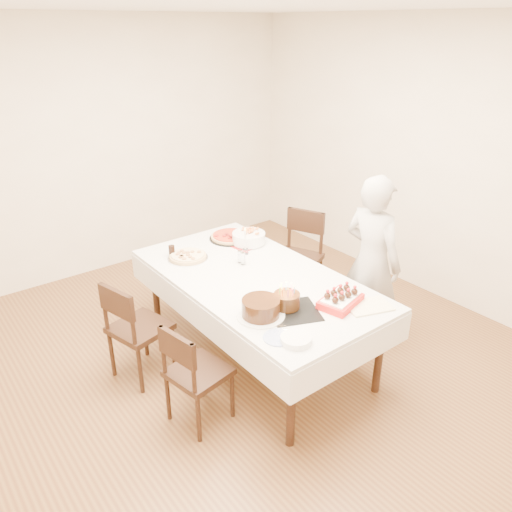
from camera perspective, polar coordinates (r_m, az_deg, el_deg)
floor at (r=4.28m, az=-0.62°, el=-12.16°), size 5.00×5.00×0.00m
wall_back at (r=5.74m, az=-16.30°, el=11.65°), size 4.50×0.04×2.70m
wall_right at (r=5.24m, az=19.62°, el=9.98°), size 0.04×5.00×2.70m
ceiling at (r=3.41m, az=-0.85°, el=26.95°), size 5.00×5.00×0.00m
dining_table at (r=4.17m, az=0.00°, el=-6.97°), size 1.15×2.15×0.75m
chair_right_savory at (r=4.96m, az=4.66°, el=-0.38°), size 0.62×0.62×0.93m
chair_left_savory at (r=4.04m, az=-13.10°, el=-8.01°), size 0.53×0.53×0.86m
chair_left_dessert at (r=3.56m, az=-6.56°, el=-13.06°), size 0.48×0.48×0.80m
person at (r=4.33m, az=13.06°, el=-0.65°), size 0.39×0.57×1.52m
pizza_white at (r=4.32m, az=-7.79°, el=-0.04°), size 0.44×0.44×0.04m
pizza_pepperoni at (r=4.68m, az=-2.95°, el=2.24°), size 0.48×0.48×0.04m
red_placemat at (r=4.57m, az=-1.33°, el=1.34°), size 0.30×0.30×0.01m
pasta_bowl at (r=4.56m, az=-0.84°, el=2.09°), size 0.37×0.37×0.10m
taper_candle at (r=4.33m, az=-1.24°, el=1.77°), size 0.07×0.07×0.25m
shaker_pair at (r=4.16m, az=-1.48°, el=-0.31°), size 0.11×0.11×0.11m
cola_glass at (r=4.37m, az=-9.60°, el=0.55°), size 0.07×0.07×0.10m
layer_cake at (r=3.44m, az=0.55°, el=-5.99°), size 0.35×0.35×0.13m
cake_board at (r=3.53m, az=4.32°, el=-6.37°), size 0.45×0.45×0.01m
birthday_cake at (r=3.52m, az=3.55°, el=-4.61°), size 0.23×0.23×0.17m
strawberry_box at (r=3.64m, az=9.64°, el=-4.96°), size 0.37×0.29×0.08m
box_lid at (r=3.67m, az=12.73°, el=-5.71°), size 0.37×0.31×0.03m
plate_stack at (r=3.21m, az=4.58°, el=-9.48°), size 0.22×0.22×0.04m
china_plate at (r=3.26m, az=2.61°, el=-9.27°), size 0.26×0.26×0.01m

